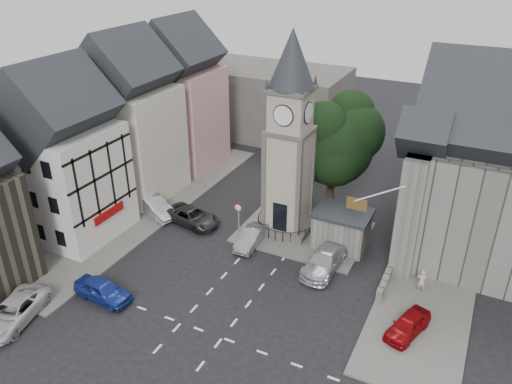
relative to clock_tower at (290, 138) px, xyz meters
The scene contains 24 objects.
ground 11.39m from the clock_tower, 90.00° to the right, with size 120.00×120.00×0.00m, color black.
pavement_west 15.00m from the clock_tower, behind, with size 6.00×30.00×0.14m, color #595651.
pavement_east 14.45m from the clock_tower, ahead, with size 6.00×26.00×0.14m, color #595651.
central_island 8.18m from the clock_tower, ahead, with size 10.00×8.00×0.16m, color #595651.
road_markings 15.74m from the clock_tower, 90.00° to the right, with size 20.00×8.00×0.01m, color silver.
clock_tower is the anchor object (origin of this frame).
stone_shelter 8.15m from the clock_tower, ahead, with size 4.30×3.30×3.08m.
town_tree 5.51m from the clock_tower, 68.23° to the left, with size 7.20×7.20×10.80m.
warning_sign_post 7.34m from the clock_tower, 141.37° to the right, with size 0.70×0.19×2.85m.
terrace_pink 17.51m from the clock_tower, 152.68° to the left, with size 8.10×7.60×12.80m.
terrace_cream 15.58m from the clock_tower, behind, with size 8.10×7.60×12.80m.
terrace_tudor 17.55m from the clock_tower, 152.73° to the right, with size 8.10×7.60×12.00m.
backdrop_west 23.69m from the clock_tower, 120.95° to the left, with size 20.00×10.00×8.00m, color #4C4944.
east_building 15.99m from the clock_tower, 10.92° to the left, with size 14.40×11.40×12.60m.
east_boundary_wall 12.15m from the clock_tower, 12.32° to the left, with size 0.40×16.00×0.90m, color #5E5D57.
flagpole 9.01m from the clock_tower, 26.52° to the right, with size 3.68×0.10×2.74m.
car_west_blue 17.37m from the clock_tower, 118.50° to the right, with size 1.70×4.22×1.44m, color navy.
car_west_silver 13.77m from the clock_tower, 165.47° to the right, with size 1.67×4.80×1.58m, color #919498.
car_west_grey 10.94m from the clock_tower, 159.43° to the right, with size 2.32×5.04×1.40m, color #272729.
car_island_silver 8.39m from the clock_tower, 114.22° to the right, with size 1.40×4.01×1.32m, color gray.
car_island_east 9.61m from the clock_tower, 40.40° to the right, with size 2.14×5.26×1.53m, color #ADAFB5.
car_east_red 15.92m from the clock_tower, 35.12° to the right, with size 1.52×3.79×1.29m, color maroon.
van_sw_white 22.38m from the clock_tower, 121.58° to the right, with size 2.40×5.20×1.44m, color silver.
pedestrian 14.05m from the clock_tower, 17.39° to the right, with size 0.65×0.43×1.79m, color #BFB29E.
Camera 1 is at (13.52, -25.14, 21.88)m, focal length 35.00 mm.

